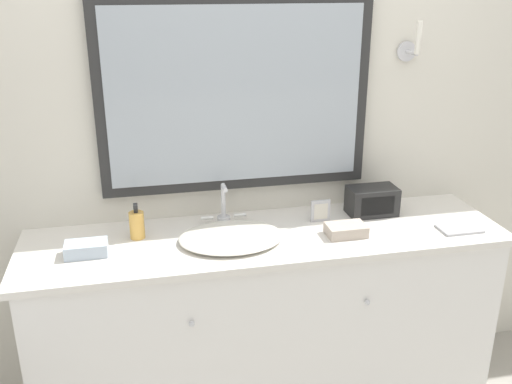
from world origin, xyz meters
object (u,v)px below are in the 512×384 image
Objects in this scene: soap_bottle at (137,224)px; picture_frame at (320,211)px; sink_basin at (231,236)px; appliance_box at (372,201)px.

soap_bottle is 0.81m from picture_frame.
sink_basin is at bearing -166.22° from picture_frame.
soap_bottle is 0.71× the size of appliance_box.
sink_basin reaches higher than appliance_box.
appliance_box is at bearing 11.28° from sink_basin.
picture_frame is (0.43, 0.11, 0.03)m from sink_basin.
picture_frame is at bearing -0.10° from soap_bottle.
picture_frame is at bearing 13.78° from sink_basin.
appliance_box is (0.69, 0.14, 0.05)m from sink_basin.
sink_basin is at bearing -15.59° from soap_bottle.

